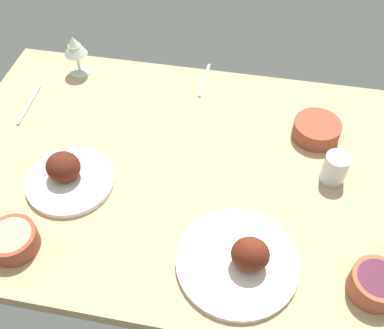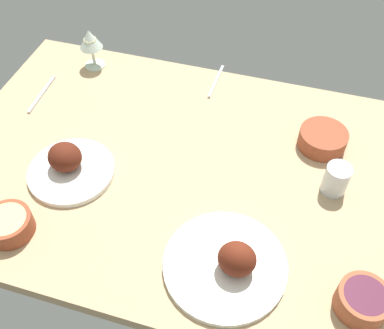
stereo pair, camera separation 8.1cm
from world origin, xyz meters
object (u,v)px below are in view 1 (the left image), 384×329
Objects in this scene: plate_center_main at (241,259)px; wine_glass at (75,47)px; plate_near_viewer at (68,175)px; fork_loose at (205,80)px; bowl_potatoes at (13,240)px; bowl_onions at (375,284)px; water_tumbler at (335,168)px; bowl_pasta at (317,129)px; spoon_loose at (29,104)px.

wine_glass is at bearing -45.00° from plate_center_main.
plate_near_viewer is at bearing 106.47° from wine_glass.
bowl_potatoes is at bearing -24.47° from fork_loose.
bowl_onions is 32.66cm from water_tumbler.
bowl_pasta is 1.20× the size of bowl_onions.
bowl_pasta is at bearing -74.50° from bowl_onions.
bowl_pasta is 48.92cm from bowl_onions.
wine_glass is (13.62, -46.06, 7.27)cm from plate_near_viewer.
wine_glass is at bearing -73.53° from plate_near_viewer.
spoon_loose is at bearing -23.34° from bowl_onions.
wine_glass is (79.13, -16.14, 7.05)cm from bowl_pasta.
fork_loose is 0.93× the size of spoon_loose.
bowl_potatoes is at bearing 96.89° from wine_glass.
bowl_pasta is 87.64cm from bowl_potatoes.
bowl_pasta is 0.98× the size of wine_glass.
spoon_loose is at bearing -48.69° from plate_near_viewer.
bowl_onions is (-78.58, 17.22, 0.60)cm from plate_near_viewer.
water_tumbler is (-83.79, 31.75, -5.56)cm from wine_glass.
bowl_potatoes is at bearing 35.93° from bowl_pasta.
water_tumbler is at bearing -124.97° from plate_center_main.
bowl_potatoes is at bearing 18.45° from spoon_loose.
plate_near_viewer is 1.70× the size of wine_glass.
plate_center_main is 29.86cm from bowl_onions.
water_tumbler is at bearing -75.07° from bowl_onions.
water_tumbler is at bearing 159.25° from wine_glass.
water_tumbler is at bearing -168.47° from plate_near_viewer.
wine_glass is 0.77× the size of spoon_loose.
bowl_potatoes is 0.70× the size of fork_loose.
plate_center_main is at bearing -1.75° from bowl_onions.
water_tumbler is (-75.63, -35.82, 1.52)cm from bowl_potatoes.
spoon_loose is (10.01, 19.18, -9.53)cm from wine_glass.
wine_glass is at bearing -83.11° from bowl_potatoes.
plate_near_viewer reaches higher than bowl_onions.
bowl_potatoes is 51.75cm from spoon_loose.
bowl_pasta is 89.22cm from spoon_loose.
water_tumbler is at bearing 80.24° from spoon_loose.
plate_center_main is 3.33× the size of water_tumbler.
water_tumbler is (-21.42, -30.62, 2.00)cm from plate_center_main.
spoon_loose is at bearing 62.45° from wine_glass.
wine_glass reaches higher than plate_center_main.
bowl_onions reaches higher than bowl_potatoes.
plate_center_main reaches higher than fork_loose.
bowl_pasta is at bearing -144.07° from bowl_potatoes.
plate_near_viewer is 22.19cm from bowl_potatoes.
spoon_loose is (52.58, 22.37, 0.00)cm from fork_loose.
plate_near_viewer is at bearing -28.98° from fork_loose.
plate_center_main is 2.08× the size of wine_glass.
wine_glass is at bearing -11.53° from bowl_pasta.
plate_center_main is at bearing 18.27° from fork_loose.
fork_loose is at bearing -27.87° from bowl_pasta.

